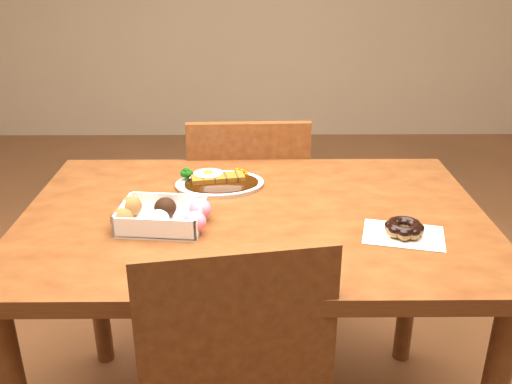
{
  "coord_description": "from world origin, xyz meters",
  "views": [
    {
      "loc": [
        -0.01,
        -1.33,
        1.39
      ],
      "look_at": [
        0.01,
        -0.0,
        0.81
      ],
      "focal_mm": 40.0,
      "sensor_mm": 36.0,
      "label": 1
    }
  ],
  "objects_px": {
    "chair_far": "(248,216)",
    "pon_de_ring": "(404,228)",
    "donut_box": "(162,215)",
    "katsu_curry_plate": "(218,182)",
    "table": "(254,246)"
  },
  "relations": [
    {
      "from": "table",
      "to": "donut_box",
      "type": "relative_size",
      "value": 4.99
    },
    {
      "from": "katsu_curry_plate",
      "to": "donut_box",
      "type": "distance_m",
      "value": 0.28
    },
    {
      "from": "pon_de_ring",
      "to": "donut_box",
      "type": "bearing_deg",
      "value": 174.24
    },
    {
      "from": "chair_far",
      "to": "pon_de_ring",
      "type": "xyz_separation_m",
      "value": [
        0.38,
        -0.66,
        0.29
      ]
    },
    {
      "from": "chair_far",
      "to": "donut_box",
      "type": "distance_m",
      "value": 0.71
    },
    {
      "from": "chair_far",
      "to": "pon_de_ring",
      "type": "relative_size",
      "value": 4.06
    },
    {
      "from": "katsu_curry_plate",
      "to": "pon_de_ring",
      "type": "distance_m",
      "value": 0.55
    },
    {
      "from": "chair_far",
      "to": "donut_box",
      "type": "relative_size",
      "value": 3.61
    },
    {
      "from": "table",
      "to": "donut_box",
      "type": "bearing_deg",
      "value": -162.68
    },
    {
      "from": "chair_far",
      "to": "katsu_curry_plate",
      "type": "xyz_separation_m",
      "value": [
        -0.08,
        -0.35,
        0.28
      ]
    },
    {
      "from": "katsu_curry_plate",
      "to": "pon_de_ring",
      "type": "height_order",
      "value": "katsu_curry_plate"
    },
    {
      "from": "donut_box",
      "to": "katsu_curry_plate",
      "type": "bearing_deg",
      "value": 63.66
    },
    {
      "from": "table",
      "to": "chair_far",
      "type": "xyz_separation_m",
      "value": [
        -0.02,
        0.53,
        -0.17
      ]
    },
    {
      "from": "chair_far",
      "to": "pon_de_ring",
      "type": "height_order",
      "value": "chair_far"
    },
    {
      "from": "table",
      "to": "katsu_curry_plate",
      "type": "bearing_deg",
      "value": 119.35
    }
  ]
}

